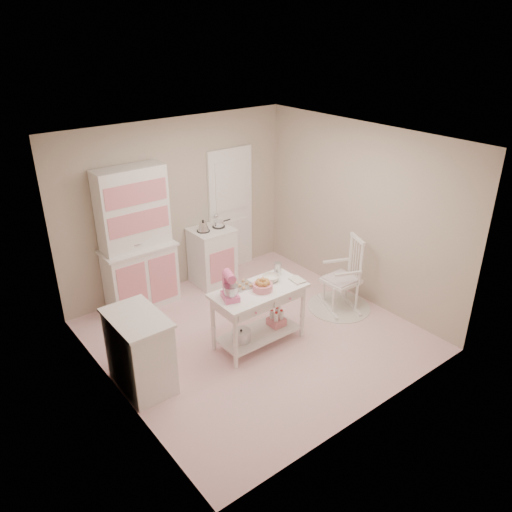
{
  "coord_description": "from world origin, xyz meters",
  "views": [
    {
      "loc": [
        -3.43,
        -4.41,
        3.83
      ],
      "look_at": [
        0.28,
        0.34,
        0.97
      ],
      "focal_mm": 35.0,
      "sensor_mm": 36.0,
      "label": 1
    }
  ],
  "objects": [
    {
      "name": "hutch",
      "position": [
        -0.81,
        1.66,
        1.04
      ],
      "size": [
        1.06,
        0.5,
        2.08
      ],
      "primitive_type": "cube",
      "color": "white",
      "rests_on": "ground"
    },
    {
      "name": "room_shell",
      "position": [
        0.0,
        0.0,
        1.65
      ],
      "size": [
        3.84,
        3.84,
        2.62
      ],
      "color": "pink",
      "rests_on": "ground"
    },
    {
      "name": "stove",
      "position": [
        0.39,
        1.61,
        0.46
      ],
      "size": [
        0.62,
        0.57,
        0.92
      ],
      "primitive_type": "cube",
      "color": "white",
      "rests_on": "ground"
    },
    {
      "name": "mixing_bowl",
      "position": [
        0.19,
        -0.08,
        0.84
      ],
      "size": [
        0.23,
        0.23,
        0.07
      ],
      "primitive_type": "imported",
      "color": "silver",
      "rests_on": "work_table"
    },
    {
      "name": "door",
      "position": [
        0.95,
        1.87,
        1.02
      ],
      "size": [
        0.82,
        0.05,
        2.04
      ],
      "primitive_type": "cube",
      "color": "white",
      "rests_on": "ground"
    },
    {
      "name": "base_cabinet",
      "position": [
        -1.63,
        0.01,
        0.46
      ],
      "size": [
        0.54,
        0.84,
        0.92
      ],
      "primitive_type": "cube",
      "color": "white",
      "rests_on": "ground"
    },
    {
      "name": "stand_mixer",
      "position": [
        -0.49,
        -0.14,
        0.97
      ],
      "size": [
        0.28,
        0.33,
        0.34
      ],
      "primitive_type": "cube",
      "rotation": [
        0.0,
        0.0,
        -0.31
      ],
      "color": "pink",
      "rests_on": "work_table"
    },
    {
      "name": "rocking_chair",
      "position": [
        1.42,
        -0.19,
        0.55
      ],
      "size": [
        0.72,
        0.85,
        1.1
      ],
      "primitive_type": "cube",
      "rotation": [
        0.0,
        0.0,
        -0.4
      ],
      "color": "white",
      "rests_on": "ground"
    },
    {
      "name": "recipe_book",
      "position": [
        0.38,
        -0.28,
        0.81
      ],
      "size": [
        0.17,
        0.22,
        0.02
      ],
      "primitive_type": "imported",
      "rotation": [
        0.0,
        0.0,
        -0.11
      ],
      "color": "silver",
      "rests_on": "work_table"
    },
    {
      "name": "bread_basket",
      "position": [
        -0.05,
        -0.21,
        0.85
      ],
      "size": [
        0.25,
        0.25,
        0.09
      ],
      "primitive_type": "cylinder",
      "color": "pink",
      "rests_on": "work_table"
    },
    {
      "name": "lace_rug",
      "position": [
        1.42,
        -0.19,
        0.01
      ],
      "size": [
        0.92,
        0.92,
        0.01
      ],
      "primitive_type": "cylinder",
      "color": "white",
      "rests_on": "ground"
    },
    {
      "name": "work_table",
      "position": [
        -0.07,
        -0.16,
        0.4
      ],
      "size": [
        1.2,
        0.6,
        0.8
      ],
      "primitive_type": "cube",
      "color": "white",
      "rests_on": "ground"
    },
    {
      "name": "metal_pitcher",
      "position": [
        0.37,
        -0.0,
        0.89
      ],
      "size": [
        0.1,
        0.1,
        0.17
      ],
      "primitive_type": "cylinder",
      "color": "silver",
      "rests_on": "work_table"
    },
    {
      "name": "cookie_tray",
      "position": [
        -0.22,
        0.02,
        0.81
      ],
      "size": [
        0.34,
        0.24,
        0.02
      ],
      "primitive_type": "cube",
      "color": "silver",
      "rests_on": "work_table"
    }
  ]
}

